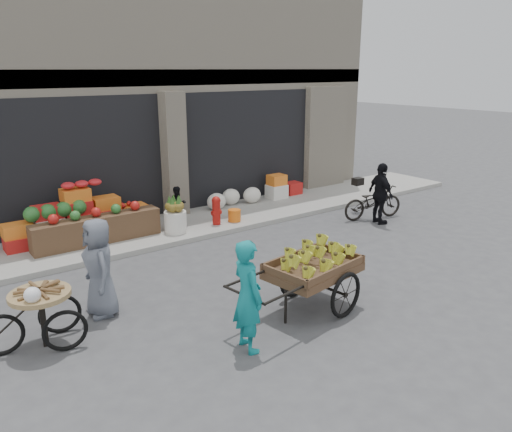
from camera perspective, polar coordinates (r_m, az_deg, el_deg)
ground at (r=9.55m, az=5.16°, el=-7.14°), size 80.00×80.00×0.00m
sidewalk at (r=12.68m, az=-7.18°, el=-0.87°), size 18.00×2.20×0.12m
building at (r=15.68m, az=-14.97°, el=14.33°), size 14.00×6.45×7.00m
fruit_display at (r=11.82m, az=-18.49°, el=0.19°), size 3.10×1.12×1.24m
pineapple_bin at (r=11.84m, az=-9.19°, el=-0.66°), size 0.52×0.52×0.50m
fire_hydrant at (r=12.27m, az=-4.56°, el=0.78°), size 0.22×0.22×0.71m
orange_bucket at (r=12.56m, az=-2.49°, el=0.07°), size 0.32×0.32×0.30m
right_bay_goods at (r=14.46m, az=0.64°, el=2.86°), size 3.35×0.60×0.70m
seated_person at (r=12.46m, az=-8.89°, el=1.26°), size 0.51×0.43×0.93m
banana_cart at (r=8.08m, az=6.34°, el=-5.75°), size 2.67×1.39×1.07m
vendor_woman at (r=6.96m, az=-0.96°, el=-9.11°), size 0.45×0.63×1.63m
tricycle_cart at (r=7.74m, az=-23.34°, el=-9.82°), size 1.46×0.96×0.95m
vendor_grey at (r=8.28m, az=-17.47°, el=-5.65°), size 0.56×0.81×1.61m
bicycle at (r=13.46m, az=13.21°, el=1.57°), size 1.81×1.00×0.90m
cyclist at (r=12.99m, az=14.07°, el=2.48°), size 0.59×0.98×1.57m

